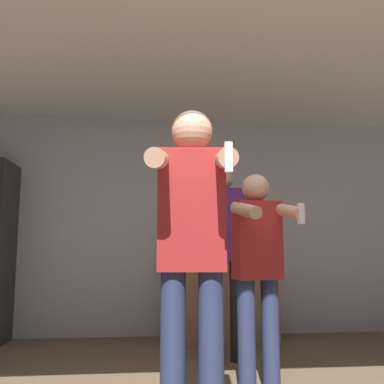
# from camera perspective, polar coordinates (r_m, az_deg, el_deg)

# --- Properties ---
(wall_back) EXTENTS (7.00, 0.06, 2.55)m
(wall_back) POSITION_cam_1_polar(r_m,az_deg,el_deg) (5.14, -1.58, -4.46)
(wall_back) COLOR #B2B7BC
(wall_back) RESTS_ON ground_plane
(ceiling_slab) EXTENTS (7.00, 3.82, 0.05)m
(ceiling_slab) POSITION_cam_1_polar(r_m,az_deg,el_deg) (3.81, 0.43, 16.97)
(ceiling_slab) COLOR silver
(ceiling_slab) RESTS_ON wall_back
(counter) EXTENTS (1.27, 0.57, 0.98)m
(counter) POSITION_cam_1_polar(r_m,az_deg,el_deg) (4.91, 3.58, -13.46)
(counter) COLOR #997551
(counter) RESTS_ON ground_plane
(bottle_amber_bourbon) EXTENTS (0.10, 0.10, 0.34)m
(bottle_amber_bourbon) POSITION_cam_1_polar(r_m,az_deg,el_deg) (4.84, -2.10, -6.07)
(bottle_amber_bourbon) COLOR #194723
(bottle_amber_bourbon) RESTS_ON counter
(bottle_clear_vodka) EXTENTS (0.08, 0.08, 0.30)m
(bottle_clear_vodka) POSITION_cam_1_polar(r_m,az_deg,el_deg) (4.93, 6.32, -6.40)
(bottle_clear_vodka) COLOR black
(bottle_clear_vodka) RESTS_ON counter
(bottle_tall_gin) EXTENTS (0.09, 0.09, 0.25)m
(bottle_tall_gin) POSITION_cam_1_polar(r_m,az_deg,el_deg) (4.88, 3.09, -6.61)
(bottle_tall_gin) COLOR #194723
(bottle_tall_gin) RESTS_ON counter
(bottle_green_wine) EXTENTS (0.09, 0.09, 0.28)m
(bottle_green_wine) POSITION_cam_1_polar(r_m,az_deg,el_deg) (4.91, 4.77, -6.53)
(bottle_green_wine) COLOR silver
(bottle_green_wine) RESTS_ON counter
(bottle_brown_liquor) EXTENTS (0.08, 0.08, 0.32)m
(bottle_brown_liquor) POSITION_cam_1_polar(r_m,az_deg,el_deg) (4.97, 8.04, -6.35)
(bottle_brown_liquor) COLOR maroon
(bottle_brown_liquor) RESTS_ON counter
(person_woman_foreground) EXTENTS (0.48, 0.54, 1.76)m
(person_woman_foreground) POSITION_cam_1_polar(r_m,az_deg,el_deg) (2.30, 0.00, -6.64)
(person_woman_foreground) COLOR navy
(person_woman_foreground) RESTS_ON ground_plane
(person_man_side) EXTENTS (0.46, 0.55, 1.55)m
(person_man_side) POSITION_cam_1_polar(r_m,az_deg,el_deg) (3.23, 8.79, -9.13)
(person_man_side) COLOR navy
(person_man_side) RESTS_ON ground_plane
(person_spectator_back) EXTENTS (0.50, 0.49, 1.74)m
(person_spectator_back) POSITION_cam_1_polar(r_m,az_deg,el_deg) (3.94, 4.32, -7.00)
(person_spectator_back) COLOR black
(person_spectator_back) RESTS_ON ground_plane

